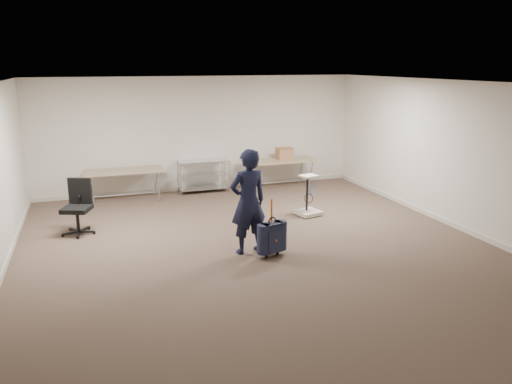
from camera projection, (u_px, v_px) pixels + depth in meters
name	position (u px, v px, depth m)	size (l,w,h in m)	color
ground	(259.00, 250.00, 8.54)	(9.00, 9.00, 0.00)	#4C3A2E
room_shell	(236.00, 223.00, 9.79)	(8.00, 9.00, 9.00)	silver
folding_table_left	(124.00, 172.00, 11.40)	(1.80, 0.75, 0.73)	#937C5A
folding_table_right	(279.00, 162.00, 12.58)	(1.80, 0.75, 0.73)	#937C5A
wire_shelf	(203.00, 174.00, 12.28)	(1.22, 0.47, 0.80)	silver
person	(248.00, 202.00, 8.23)	(0.65, 0.42, 1.77)	black
suitcase	(272.00, 237.00, 8.17)	(0.40, 0.30, 0.98)	#151D30
office_chair	(78.00, 217.00, 9.31)	(0.62, 0.63, 1.03)	black
equipment_cart	(308.00, 205.00, 10.45)	(0.56, 0.56, 0.86)	beige
cardboard_box	(284.00, 153.00, 12.64)	(0.39, 0.29, 0.29)	#A0724A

